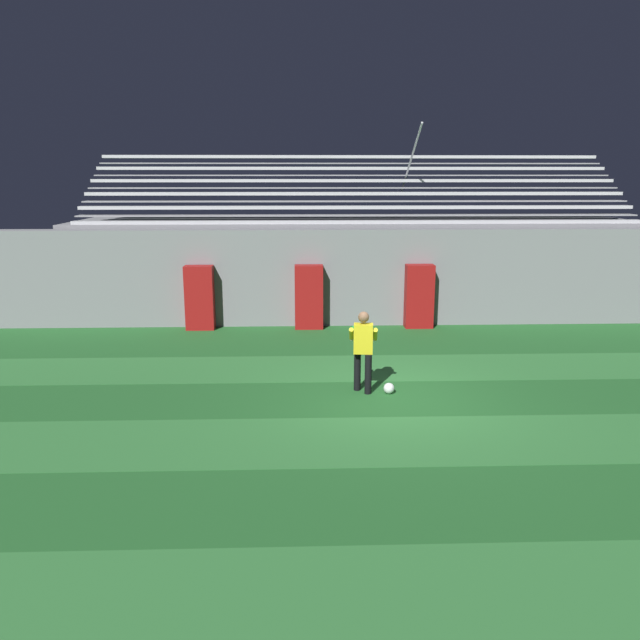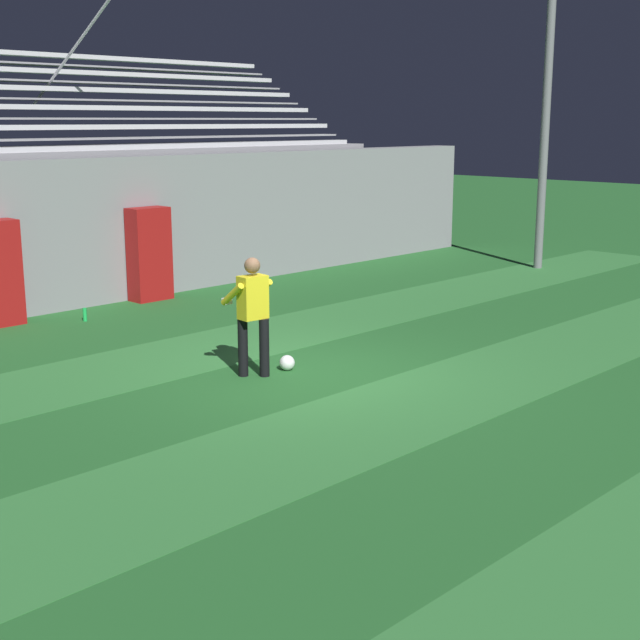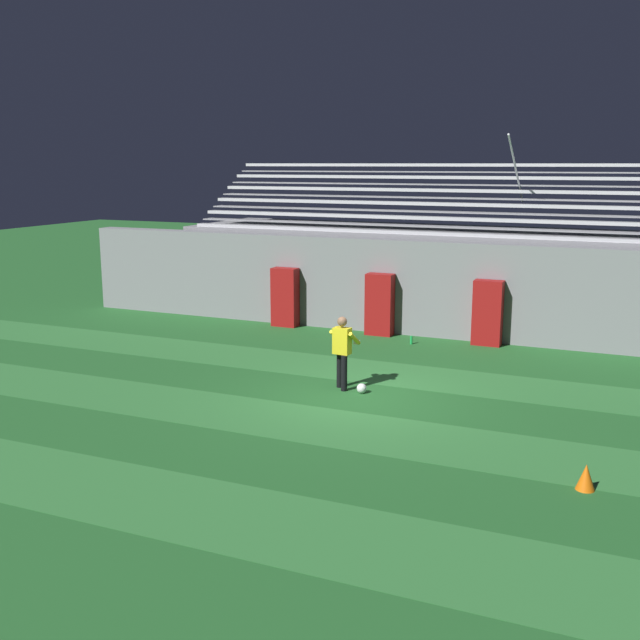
{
  "view_description": "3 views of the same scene",
  "coord_description": "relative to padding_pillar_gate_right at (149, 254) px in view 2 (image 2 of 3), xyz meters",
  "views": [
    {
      "loc": [
        -1.87,
        -11.58,
        4.27
      ],
      "look_at": [
        -1.44,
        0.85,
        1.41
      ],
      "focal_mm": 35.0,
      "sensor_mm": 36.0,
      "label": 1
    },
    {
      "loc": [
        -8.52,
        -8.56,
        3.48
      ],
      "look_at": [
        0.26,
        -0.03,
        0.73
      ],
      "focal_mm": 50.0,
      "sensor_mm": 36.0,
      "label": 2
    },
    {
      "loc": [
        5.4,
        -14.69,
        5.01
      ],
      "look_at": [
        -0.79,
        -0.37,
        1.73
      ],
      "focal_mm": 42.0,
      "sensor_mm": 36.0,
      "label": 3
    }
  ],
  "objects": [
    {
      "name": "padding_pillar_gate_right",
      "position": [
        0.0,
        0.0,
        0.0
      ],
      "size": [
        0.8,
        0.44,
        1.83
      ],
      "primitive_type": "cube",
      "color": "maroon",
      "rests_on": "ground"
    },
    {
      "name": "ground_plane",
      "position": [
        -1.59,
        -5.95,
        -0.92
      ],
      "size": [
        80.0,
        80.0,
        0.0
      ],
      "primitive_type": "plane",
      "color": "#236028"
    },
    {
      "name": "soccer_ball",
      "position": [
        -1.66,
        -5.64,
        -0.81
      ],
      "size": [
        0.22,
        0.22,
        0.22
      ],
      "primitive_type": "sphere",
      "color": "white",
      "rests_on": "ground"
    },
    {
      "name": "back_wall",
      "position": [
        -1.59,
        0.55,
        0.48
      ],
      "size": [
        24.0,
        0.6,
        2.8
      ],
      "primitive_type": "cube",
      "color": "gray",
      "rests_on": "ground"
    },
    {
      "name": "goalkeeper",
      "position": [
        -2.18,
        -5.5,
        0.04
      ],
      "size": [
        0.62,
        0.61,
        1.67
      ],
      "color": "black",
      "rests_on": "ground"
    },
    {
      "name": "floodlight_pole",
      "position": [
        8.82,
        -3.46,
        4.36
      ],
      "size": [
        0.9,
        0.36,
        8.4
      ],
      "color": "slate",
      "rests_on": "ground"
    },
    {
      "name": "turf_stripe_far",
      "position": [
        -1.59,
        -3.89,
        -0.91
      ],
      "size": [
        28.0,
        2.01,
        0.01
      ],
      "primitive_type": "cube",
      "color": "#337A38",
      "rests_on": "ground"
    },
    {
      "name": "water_bottle",
      "position": [
        -1.96,
        -0.77,
        -0.8
      ],
      "size": [
        0.07,
        0.07,
        0.24
      ],
      "primitive_type": "cylinder",
      "color": "green",
      "rests_on": "ground"
    },
    {
      "name": "turf_stripe_mid",
      "position": [
        -1.59,
        -7.92,
        -0.91
      ],
      "size": [
        28.0,
        2.01,
        0.01
      ],
      "primitive_type": "cube",
      "color": "#337A38",
      "rests_on": "ground"
    }
  ]
}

